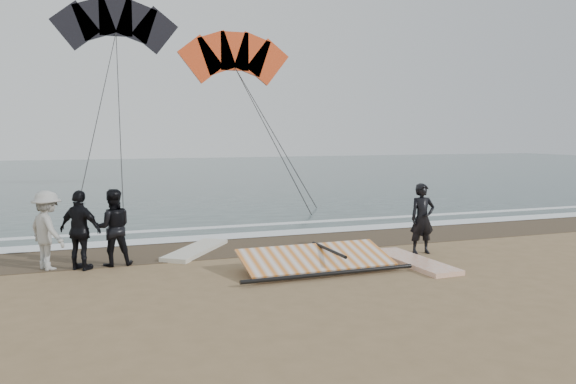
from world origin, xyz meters
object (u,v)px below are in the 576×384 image
at_px(man_main, 422,219).
at_px(board_cream, 196,250).
at_px(board_white, 414,261).
at_px(sail_rig, 311,261).

bearing_deg(man_main, board_cream, 164.70).
distance_m(board_white, board_cream, 5.50).
xyz_separation_m(board_white, board_cream, (-4.61, 3.01, 0.00)).
xyz_separation_m(man_main, sail_rig, (-3.30, -0.62, -0.71)).
bearing_deg(sail_rig, board_white, -7.12).
height_order(board_cream, sail_rig, sail_rig).
xyz_separation_m(board_white, sail_rig, (-2.48, 0.31, 0.14)).
bearing_deg(board_white, sail_rig, 170.54).
relative_size(board_white, sail_rig, 0.69).
bearing_deg(board_cream, board_white, 2.23).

